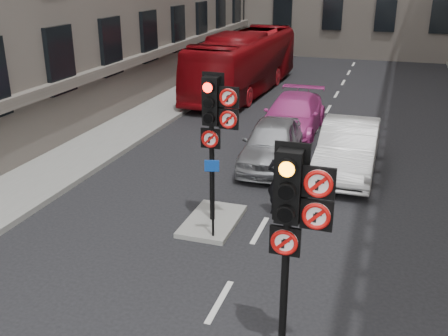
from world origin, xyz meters
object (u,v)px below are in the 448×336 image
Objects in this scene: car_silver at (272,143)px; car_white at (348,148)px; car_pink at (293,116)px; signal_far at (215,117)px; motorcyclist at (279,181)px; bus_red at (244,62)px; info_sign at (212,188)px; motorcycle at (299,176)px; signal_near at (294,211)px.

car_white is (2.34, 0.10, 0.06)m from car_silver.
car_silver is 0.90× the size of car_white.
car_pink is (-0.03, 3.42, -0.01)m from car_silver.
signal_far is 0.85× the size of car_silver.
motorcyclist is at bearing -77.68° from car_silver.
info_sign is at bearing -74.12° from bus_red.
motorcycle is (4.96, -11.61, -0.99)m from bus_red.
motorcycle is at bearing -83.61° from motorcyclist.
car_silver is at bearing 74.60° from info_sign.
signal_near is 19.12m from bus_red.
car_pink is at bearing 104.56° from motorcycle.
car_silver is 0.86× the size of car_pink.
motorcyclist is at bearing -97.95° from motorcycle.
car_white is at bearing 63.37° from motorcycle.
car_white is 3.81m from motorcyclist.
signal_near reaches higher than car_silver.
signal_near is 1.00× the size of signal_far.
car_silver is 5.32m from info_sign.
signal_near reaches higher than car_white.
car_white is at bearing 51.34° from info_sign.
car_white reaches higher than car_pink.
bus_red is (-3.39, 14.12, -1.23)m from signal_far.
bus_red is (-3.72, 9.65, 0.76)m from car_silver.
car_white is 5.94m from info_sign.
car_white is 11.33m from bus_red.
signal_near is 0.76× the size of car_white.
motorcycle is at bearing -64.53° from bus_red.
info_sign is (-1.36, -3.32, 0.83)m from motorcycle.
motorcyclist is at bearing 104.19° from signal_near.
signal_far is 2.45m from motorcyclist.
motorcycle is at bearing -77.36° from car_pink.
car_white is 4.08m from car_pink.
info_sign is at bearing -111.06° from motorcycle.
motorcyclist reaches higher than car_silver.
signal_far is 0.76× the size of car_white.
signal_near reaches higher than motorcyclist.
info_sign is at bearing 126.78° from signal_near.
bus_red reaches higher than car_white.
signal_far reaches higher than motorcycle.
motorcyclist is (-1.34, -3.56, 0.14)m from car_white.
car_pink is at bearing 86.62° from car_silver.
signal_far is at bearing -98.04° from car_silver.
motorcyclist is (-0.24, -1.50, 0.42)m from motorcycle.
motorcyclist is (1.33, 1.01, -1.79)m from signal_far.
bus_red is at bearing 89.43° from info_sign.
signal_far reaches higher than car_silver.
bus_red reaches higher than motorcyclist.
car_silver is 10.37m from bus_red.
signal_far is 1.96× the size of motorcyclist.
car_silver is at bearing 85.76° from signal_far.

